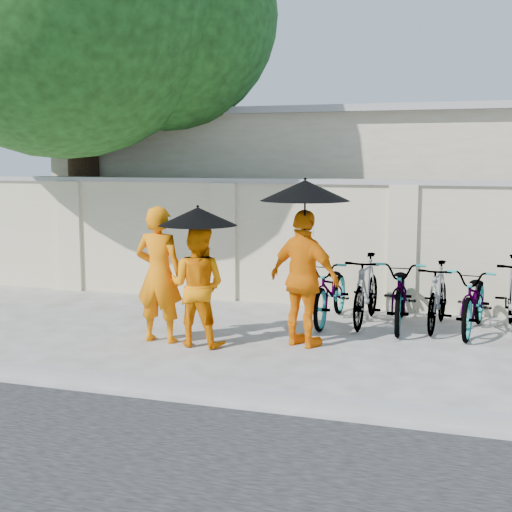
% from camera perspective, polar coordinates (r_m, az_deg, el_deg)
% --- Properties ---
extents(ground, '(80.00, 80.00, 0.00)m').
position_cam_1_polar(ground, '(9.17, -3.41, -7.45)').
color(ground, beige).
extents(kerb, '(40.00, 0.16, 0.12)m').
position_cam_1_polar(kerb, '(7.67, -8.13, -10.14)').
color(kerb, '#9A9A9A').
rests_on(kerb, ground).
extents(compound_wall, '(20.00, 0.30, 2.00)m').
position_cam_1_polar(compound_wall, '(11.74, 6.86, 0.85)').
color(compound_wall, beige).
rests_on(compound_wall, ground).
extents(building_behind, '(14.00, 6.00, 3.20)m').
position_cam_1_polar(building_behind, '(15.31, 13.37, 4.56)').
color(building_behind, beige).
rests_on(building_behind, ground).
extents(shade_tree, '(6.70, 6.20, 8.20)m').
position_cam_1_polar(shade_tree, '(13.44, -14.14, 19.12)').
color(shade_tree, '#432B19').
rests_on(shade_tree, ground).
extents(monk_left, '(0.66, 0.43, 1.80)m').
position_cam_1_polar(monk_left, '(9.44, -7.77, -1.46)').
color(monk_left, orange).
rests_on(monk_left, ground).
extents(monk_center, '(0.78, 0.62, 1.56)m').
position_cam_1_polar(monk_center, '(9.22, -4.71, -2.40)').
color(monk_center, orange).
rests_on(monk_center, ground).
extents(parasol_center, '(1.00, 1.00, 0.92)m').
position_cam_1_polar(parasol_center, '(9.01, -4.68, 3.18)').
color(parasol_center, black).
rests_on(parasol_center, ground).
extents(monk_right, '(1.13, 0.80, 1.77)m').
position_cam_1_polar(monk_right, '(9.14, 3.88, -1.82)').
color(monk_right, orange).
rests_on(monk_right, ground).
extents(parasol_right, '(1.13, 1.13, 1.14)m').
position_cam_1_polar(parasol_right, '(8.94, 3.95, 5.25)').
color(parasol_right, black).
rests_on(parasol_right, ground).
extents(bike_0, '(0.67, 1.85, 0.96)m').
position_cam_1_polar(bike_0, '(10.58, 6.05, -2.74)').
color(bike_0, gray).
rests_on(bike_0, ground).
extents(bike_1, '(0.53, 1.72, 1.02)m').
position_cam_1_polar(bike_1, '(10.53, 8.81, -2.68)').
color(bike_1, gray).
rests_on(bike_1, ground).
extents(bike_2, '(0.81, 1.96, 1.00)m').
position_cam_1_polar(bike_2, '(10.45, 11.54, -2.89)').
color(bike_2, gray).
rests_on(bike_2, ground).
extents(bike_3, '(0.57, 1.62, 0.95)m').
position_cam_1_polar(bike_3, '(10.43, 14.33, -3.13)').
color(bike_3, gray).
rests_on(bike_3, ground).
extents(bike_4, '(0.82, 1.86, 0.94)m').
position_cam_1_polar(bike_4, '(10.35, 17.11, -3.34)').
color(bike_4, gray).
rests_on(bike_4, ground).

